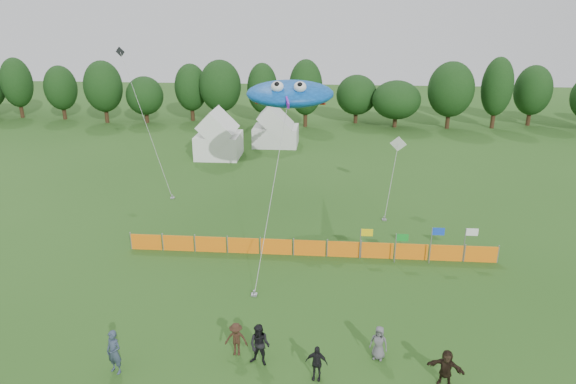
# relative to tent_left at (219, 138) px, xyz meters

# --- Properties ---
(ground) EXTENTS (160.00, 160.00, 0.00)m
(ground) POSITION_rel_tent_left_xyz_m (8.80, -29.88, -1.90)
(ground) COLOR #234C16
(ground) RESTS_ON ground
(treeline) EXTENTS (104.57, 8.78, 8.36)m
(treeline) POSITION_rel_tent_left_xyz_m (10.40, 15.05, 2.28)
(treeline) COLOR #382314
(treeline) RESTS_ON ground
(tent_left) EXTENTS (4.27, 4.27, 3.76)m
(tent_left) POSITION_rel_tent_left_xyz_m (0.00, 0.00, 0.00)
(tent_left) COLOR white
(tent_left) RESTS_ON ground
(tent_right) EXTENTS (4.75, 3.80, 3.35)m
(tent_right) POSITION_rel_tent_left_xyz_m (5.12, 4.83, -0.21)
(tent_right) COLOR silver
(tent_right) RESTS_ON ground
(barrier_fence) EXTENTS (21.90, 0.06, 1.00)m
(barrier_fence) POSITION_rel_tent_left_xyz_m (9.82, -20.66, -1.40)
(barrier_fence) COLOR orange
(barrier_fence) RESTS_ON ground
(flag_row) EXTENTS (6.73, 0.57, 2.26)m
(flag_row) POSITION_rel_tent_left_xyz_m (16.02, -20.90, -0.52)
(flag_row) COLOR gray
(flag_row) RESTS_ON ground
(spectator_a) EXTENTS (0.82, 0.69, 1.92)m
(spectator_a) POSITION_rel_tent_left_xyz_m (2.39, -31.68, -0.94)
(spectator_a) COLOR #2E3B4E
(spectator_a) RESTS_ON ground
(spectator_b) EXTENTS (1.05, 0.91, 1.87)m
(spectator_b) POSITION_rel_tent_left_xyz_m (8.19, -30.72, -0.96)
(spectator_b) COLOR black
(spectator_b) RESTS_ON ground
(spectator_c) EXTENTS (1.00, 0.59, 1.53)m
(spectator_c) POSITION_rel_tent_left_xyz_m (7.10, -30.18, -1.13)
(spectator_c) COLOR #331F14
(spectator_c) RESTS_ON ground
(spectator_d) EXTENTS (0.94, 0.49, 1.53)m
(spectator_d) POSITION_rel_tent_left_xyz_m (10.56, -31.42, -1.14)
(spectator_d) COLOR black
(spectator_d) RESTS_ON ground
(spectator_e) EXTENTS (0.86, 0.68, 1.54)m
(spectator_e) POSITION_rel_tent_left_xyz_m (13.13, -29.93, -1.13)
(spectator_e) COLOR #58575D
(spectator_e) RESTS_ON ground
(spectator_f) EXTENTS (1.51, 0.92, 1.56)m
(spectator_f) POSITION_rel_tent_left_xyz_m (15.62, -31.31, -1.12)
(spectator_f) COLOR black
(spectator_f) RESTS_ON ground
(stingray_kite) EXTENTS (6.66, 20.56, 9.52)m
(stingray_kite) POSITION_rel_tent_left_xyz_m (8.09, -12.59, 6.50)
(stingray_kite) COLOR blue
(stingray_kite) RESTS_ON ground
(small_kite_white) EXTENTS (1.86, 4.24, 5.11)m
(small_kite_white) POSITION_rel_tent_left_xyz_m (15.61, -11.99, 1.42)
(small_kite_white) COLOR silver
(small_kite_white) RESTS_ON ground
(small_kite_dark) EXTENTS (5.47, 5.09, 11.04)m
(small_kite_dark) POSITION_rel_tent_left_xyz_m (-4.03, -9.10, 4.23)
(small_kite_dark) COLOR black
(small_kite_dark) RESTS_ON ground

